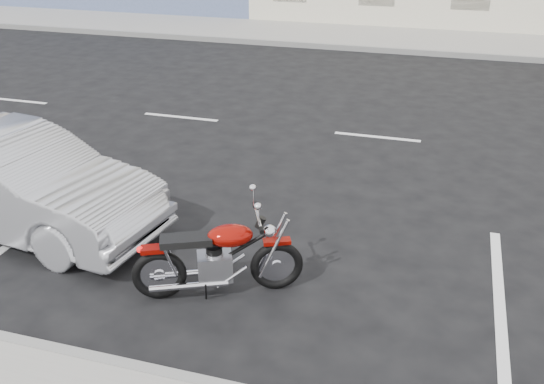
# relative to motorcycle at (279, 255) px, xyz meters

# --- Properties ---
(ground) EXTENTS (120.00, 120.00, 0.00)m
(ground) POSITION_rel_motorcycle_xyz_m (2.41, 5.22, -0.44)
(ground) COLOR black
(ground) RESTS_ON ground
(sidewalk_far) EXTENTS (80.00, 3.40, 0.15)m
(sidewalk_far) POSITION_rel_motorcycle_xyz_m (-2.59, 13.92, -0.36)
(sidewalk_far) COLOR gray
(sidewalk_far) RESTS_ON ground
(curb_far) EXTENTS (80.00, 0.12, 0.16)m
(curb_far) POSITION_rel_motorcycle_xyz_m (-2.59, 12.22, -0.36)
(curb_far) COLOR gray
(curb_far) RESTS_ON ground
(motorcycle) EXTENTS (1.77, 0.95, 0.95)m
(motorcycle) POSITION_rel_motorcycle_xyz_m (0.00, 0.00, 0.00)
(motorcycle) COLOR black
(motorcycle) RESTS_ON ground
(sedan_silver) EXTENTS (4.20, 1.96, 1.33)m
(sedan_silver) POSITION_rel_motorcycle_xyz_m (-3.69, 0.39, 0.23)
(sedan_silver) COLOR #B0B1B8
(sedan_silver) RESTS_ON ground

